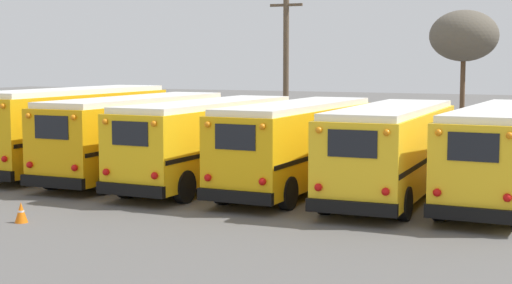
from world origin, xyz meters
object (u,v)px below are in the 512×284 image
object	(u,v)px
school_bus_0	(75,126)
bare_tree_1	(464,36)
utility_pole	(286,63)
school_bus_2	(209,139)
school_bus_5	(503,151)
school_bus_4	(392,148)
traffic_cone	(21,212)
school_bus_3	(297,143)
school_bus_1	(137,134)

from	to	relation	value
school_bus_0	bare_tree_1	size ratio (longest dim) A/B	1.37
utility_pole	bare_tree_1	bearing A→B (deg)	51.86
school_bus_0	bare_tree_1	xyz separation A→B (m)	(11.36, 22.24, 4.08)
school_bus_2	school_bus_5	xyz separation A→B (m)	(10.02, 0.80, -0.01)
school_bus_4	traffic_cone	size ratio (longest dim) A/B	16.75
school_bus_2	utility_pole	world-z (taller)	utility_pole
school_bus_0	school_bus_3	bearing A→B (deg)	-4.37
utility_pole	traffic_cone	distance (m)	22.11
school_bus_0	utility_pole	distance (m)	13.56
school_bus_5	utility_pole	bearing A→B (deg)	134.82
school_bus_4	school_bus_5	size ratio (longest dim) A/B	0.94
traffic_cone	bare_tree_1	bearing A→B (deg)	78.73
school_bus_5	bare_tree_1	bearing A→B (deg)	103.43
school_bus_1	school_bus_5	world-z (taller)	school_bus_1
school_bus_0	traffic_cone	world-z (taller)	school_bus_0
school_bus_1	school_bus_5	bearing A→B (deg)	1.54
school_bus_2	school_bus_0	bearing A→B (deg)	171.96
school_bus_2	bare_tree_1	xyz separation A→B (m)	(4.68, 23.18, 4.23)
school_bus_4	school_bus_2	bearing A→B (deg)	-179.98
school_bus_2	school_bus_4	size ratio (longest dim) A/B	1.04
school_bus_5	traffic_cone	world-z (taller)	school_bus_5
school_bus_2	school_bus_5	bearing A→B (deg)	4.56
school_bus_3	school_bus_4	xyz separation A→B (m)	(3.34, -0.18, -0.02)
school_bus_1	school_bus_3	size ratio (longest dim) A/B	1.06
school_bus_3	school_bus_0	bearing A→B (deg)	175.63
school_bus_0	school_bus_1	distance (m)	3.38
school_bus_3	school_bus_4	size ratio (longest dim) A/B	1.00
school_bus_4	school_bus_5	xyz separation A→B (m)	(3.34, 0.80, 0.01)
utility_pole	bare_tree_1	xyz separation A→B (m)	(7.46, 9.50, 1.57)
school_bus_3	school_bus_4	world-z (taller)	school_bus_3
school_bus_2	bare_tree_1	distance (m)	24.02
school_bus_0	school_bus_5	bearing A→B (deg)	-0.50
school_bus_3	school_bus_5	xyz separation A→B (m)	(6.68, 0.62, -0.01)
school_bus_1	utility_pole	distance (m)	13.51
bare_tree_1	traffic_cone	distance (m)	32.30
school_bus_4	utility_pole	distance (m)	16.85
utility_pole	school_bus_2	bearing A→B (deg)	-78.51
school_bus_2	bare_tree_1	size ratio (longest dim) A/B	1.34
school_bus_4	utility_pole	xyz separation A→B (m)	(-9.46, 13.68, 2.67)
school_bus_2	bare_tree_1	bearing A→B (deg)	78.59
traffic_cone	school_bus_2	bearing A→B (deg)	79.13
traffic_cone	school_bus_5	bearing A→B (deg)	37.35
school_bus_2	school_bus_5	size ratio (longest dim) A/B	0.97
school_bus_3	bare_tree_1	distance (m)	23.43
school_bus_1	traffic_cone	bearing A→B (deg)	-77.99
utility_pole	school_bus_5	bearing A→B (deg)	-45.18
school_bus_2	traffic_cone	bearing A→B (deg)	-100.87
school_bus_3	utility_pole	world-z (taller)	utility_pole
utility_pole	bare_tree_1	size ratio (longest dim) A/B	1.12
utility_pole	bare_tree_1	world-z (taller)	utility_pole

